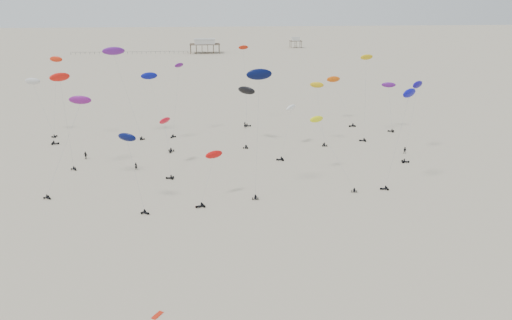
{
  "coord_description": "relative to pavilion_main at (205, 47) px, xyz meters",
  "views": [
    {
      "loc": [
        -9.69,
        -9.09,
        39.54
      ],
      "look_at": [
        0.0,
        88.0,
        7.0
      ],
      "focal_mm": 35.0,
      "sensor_mm": 36.0,
      "label": 1
    }
  ],
  "objects": [
    {
      "name": "spectator_1",
      "position": [
        51.23,
        -239.66,
        -4.22
      ],
      "size": [
        1.14,
        1.08,
        2.04
      ],
      "primitive_type": "imported",
      "rotation": [
        0.0,
        0.0,
        5.61
      ],
      "color": "black",
      "rests_on": "ground"
    },
    {
      "name": "rig_3",
      "position": [
        -8.35,
        -214.28,
        8.6
      ],
      "size": [
        5.22,
        9.07,
        20.83
      ],
      "rotation": [
        0.0,
        0.0,
        2.6
      ],
      "color": "black",
      "rests_on": "ground"
    },
    {
      "name": "rig_1",
      "position": [
        30.71,
        -227.86,
        6.98
      ],
      "size": [
        4.44,
        6.57,
        17.04
      ],
      "rotation": [
        0.0,
        0.0,
        6.3
      ],
      "color": "black",
      "rests_on": "ground"
    },
    {
      "name": "spectator_3",
      "position": [
        11.76,
        -209.47,
        -4.22
      ],
      "size": [
        0.99,
        0.85,
        2.29
      ],
      "primitive_type": "imported",
      "rotation": [
        0.0,
        0.0,
        2.76
      ],
      "color": "black",
      "rests_on": "ground"
    },
    {
      "name": "pavilion_small",
      "position": [
        70.0,
        30.0,
        -0.74
      ],
      "size": [
        9.0,
        7.0,
        8.0
      ],
      "color": "brown",
      "rests_on": "ground"
    },
    {
      "name": "rig_9",
      "position": [
        45.31,
        -221.7,
        11.64
      ],
      "size": [
        5.27,
        10.44,
        23.6
      ],
      "rotation": [
        0.0,
        0.0,
        1.36
      ],
      "color": "black",
      "rests_on": "ground"
    },
    {
      "name": "spectator_0",
      "position": [
        -16.91,
        -245.45,
        -4.22
      ],
      "size": [
        0.84,
        0.66,
        2.07
      ],
      "primitive_type": "imported",
      "rotation": [
        0.0,
        0.0,
        2.93
      ],
      "color": "black",
      "rests_on": "ground"
    },
    {
      "name": "rig_12",
      "position": [
        0.46,
        -265.18,
        2.15
      ],
      "size": [
        6.06,
        8.04,
        10.32
      ],
      "rotation": [
        0.0,
        0.0,
        1.95
      ],
      "color": "black",
      "rests_on": "ground"
    },
    {
      "name": "rig_16",
      "position": [
        -49.25,
        -208.96,
        8.61
      ],
      "size": [
        9.65,
        9.04,
        17.2
      ],
      "rotation": [
        0.0,
        0.0,
        5.84
      ],
      "color": "black",
      "rests_on": "ground"
    },
    {
      "name": "rig_18",
      "position": [
        11.08,
        -224.83,
        8.51
      ],
      "size": [
        5.81,
        10.63,
        16.02
      ],
      "rotation": [
        0.0,
        0.0,
        5.99
      ],
      "color": "black",
      "rests_on": "ground"
    },
    {
      "name": "rig_20",
      "position": [
        -14.5,
        -266.4,
        6.55
      ],
      "size": [
        6.39,
        8.62,
        14.76
      ],
      "rotation": [
        0.0,
        0.0,
        4.08
      ],
      "color": "black",
      "rests_on": "ground"
    },
    {
      "name": "rig_8",
      "position": [
        -24.68,
        -214.54,
        17.96
      ],
      "size": [
        11.0,
        8.61,
        26.04
      ],
      "rotation": [
        0.0,
        0.0,
        0.53
      ],
      "color": "black",
      "rests_on": "ground"
    },
    {
      "name": "rig_10",
      "position": [
        55.19,
        -215.02,
        5.92
      ],
      "size": [
        4.55,
        7.28,
        14.53
      ],
      "rotation": [
        0.0,
        0.0,
        1.08
      ],
      "color": "black",
      "rests_on": "ground"
    },
    {
      "name": "rig_6",
      "position": [
        -32.5,
        -242.81,
        14.48
      ],
      "size": [
        4.81,
        4.73,
        22.89
      ],
      "rotation": [
        0.0,
        0.0,
        3.81
      ],
      "color": "black",
      "rests_on": "ground"
    },
    {
      "name": "pavilion_main",
      "position": [
        0.0,
        0.0,
        0.0
      ],
      "size": [
        21.0,
        13.0,
        9.8
      ],
      "color": "brown",
      "rests_on": "ground"
    },
    {
      "name": "rig_14",
      "position": [
        52.67,
        -239.43,
        9.59
      ],
      "size": [
        8.66,
        12.3,
        19.68
      ],
      "rotation": [
        0.0,
        0.0,
        4.54
      ],
      "color": "black",
      "rests_on": "ground"
    },
    {
      "name": "rig_13",
      "position": [
        42.52,
        -203.51,
        5.51
      ],
      "size": [
        7.62,
        12.69,
        16.28
      ],
      "rotation": [
        0.0,
        0.0,
        1.86
      ],
      "color": "black",
      "rests_on": "ground"
    },
    {
      "name": "rig_2",
      "position": [
        -9.45,
        -245.1,
        3.7
      ],
      "size": [
        4.15,
        13.38,
        14.36
      ],
      "rotation": [
        0.0,
        0.0,
        1.46
      ],
      "color": "black",
      "rests_on": "ground"
    },
    {
      "name": "rig_5",
      "position": [
        26.69,
        -254.28,
        4.69
      ],
      "size": [
        8.29,
        16.17,
        18.63
      ],
      "rotation": [
        0.0,
        0.0,
        5.98
      ],
      "color": "black",
      "rests_on": "ground"
    },
    {
      "name": "rig_15",
      "position": [
        10.52,
        -262.06,
        16.92
      ],
      "size": [
        5.41,
        6.76,
        25.82
      ],
      "rotation": [
        0.0,
        0.0,
        -0.15
      ],
      "color": "black",
      "rests_on": "ground"
    },
    {
      "name": "rig_17",
      "position": [
        41.21,
        -261.14,
        12.39
      ],
      "size": [
        7.89,
        5.74,
        21.21
      ],
      "rotation": [
        0.0,
        0.0,
        1.55
      ],
      "color": "black",
      "rests_on": "ground"
    },
    {
      "name": "rig_19",
      "position": [
        21.82,
        -231.43,
        3.91
      ],
      "size": [
        7.8,
        16.6,
        16.93
      ],
      "rotation": [
        0.0,
        0.0,
        1.55
      ],
      "color": "black",
      "rests_on": "ground"
    },
    {
      "name": "rig_7",
      "position": [
        -41.25,
        -217.64,
        10.21
      ],
      "size": [
        4.31,
        8.91,
        23.43
      ],
      "rotation": [
        0.0,
        0.0,
        4.8
      ],
      "color": "black",
      "rests_on": "ground"
    },
    {
      "name": "rig_11",
      "position": [
        12.44,
        -202.95,
        10.16
      ],
      "size": [
        3.47,
        9.64,
        24.43
      ],
      "rotation": [
        0.0,
        0.0,
        4.67
      ],
      "color": "black",
      "rests_on": "ground"
    },
    {
      "name": "rig_0",
      "position": [
        -13.57,
        -224.71,
        9.38
      ],
      "size": [
        8.73,
        13.0,
        20.69
      ],
      "rotation": [
        0.0,
        0.0,
        2.98
      ],
      "color": "black",
      "rests_on": "ground"
    },
    {
      "name": "rig_4",
      "position": [
        -27.61,
        -251.68,
        11.44
      ],
      "size": [
        9.31,
        13.88,
        20.84
      ],
      "rotation": [
        0.0,
        0.0,
        4.01
      ],
      "color": "black",
      "rests_on": "ground"
    },
    {
      "name": "spectator_2",
      "position": [
        -30.58,
        -236.04,
        -4.22
      ],
      "size": [
        1.54,
        1.21,
        2.3
      ],
      "primitive_type": "imported",
      "rotation": [
        0.0,
        0.0,
        5.88
      ],
      "color": "black",
      "rests_on": "ground"
    },
    {
      "name": "pier_fence",
      "position": [
        -52.0,
        -0.0,
        -3.45
      ],
      "size": [
        80.2,
        0.2,
        1.5
      ],
      "color": "black",
      "rests_on": "ground"
    },
    {
      "name": "ground_plane",
      "position": [
        10.0,
        -150.0,
        -4.22
      ],
      "size": [
        900.0,
        900.0,
        0.0
      ],
      "primitive_type": "plane",
      "color": "#C1B799"
    },
    {
      "name": "grounded_kite_b",
      "position": [
        -6.97,
        -303.23,
        -4.22
      ],
      "size": [
        1.57,
        1.89,
        0.07
      ],
      "primitive_type": "cube",
      "rotation": [
        0.0,
        0.0,
        0.99
      ],
      "color": "red",
      "rests_on": "ground"
    }
  ]
}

